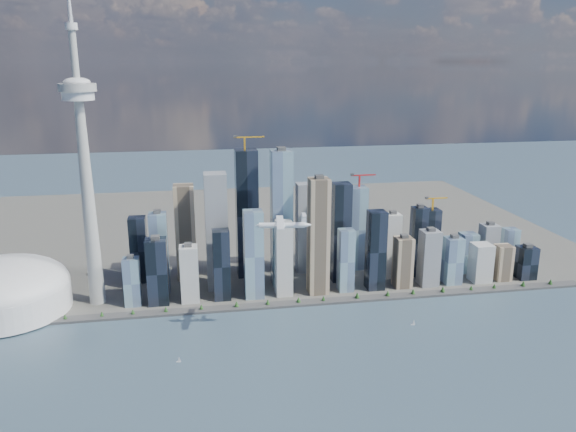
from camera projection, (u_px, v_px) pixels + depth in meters
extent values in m
plane|color=#2E4251|center=(311.00, 389.00, 696.95)|extent=(4000.00, 4000.00, 0.00)
cube|color=#383838|center=(280.00, 305.00, 933.98)|extent=(1100.00, 22.00, 4.00)
cube|color=#4C4C47|center=(251.00, 229.00, 1361.71)|extent=(1400.00, 900.00, 3.00)
cylinder|color=#3F2D1E|center=(32.00, 321.00, 869.58)|extent=(1.00, 1.00, 2.40)
cone|color=#1C4518|center=(31.00, 318.00, 868.62)|extent=(7.20, 7.20, 8.00)
cylinder|color=#3F2D1E|center=(90.00, 316.00, 883.70)|extent=(1.00, 1.00, 2.40)
cone|color=#1C4518|center=(90.00, 314.00, 882.74)|extent=(7.20, 7.20, 8.00)
cylinder|color=#3F2D1E|center=(146.00, 312.00, 897.82)|extent=(1.00, 1.00, 2.40)
cone|color=#1C4518|center=(146.00, 310.00, 896.86)|extent=(7.20, 7.20, 8.00)
cylinder|color=#3F2D1E|center=(201.00, 309.00, 911.94)|extent=(1.00, 1.00, 2.40)
cone|color=#1C4518|center=(201.00, 306.00, 910.99)|extent=(7.20, 7.20, 8.00)
cylinder|color=#3F2D1E|center=(254.00, 305.00, 926.06)|extent=(1.00, 1.00, 2.40)
cone|color=#1C4518|center=(254.00, 303.00, 925.11)|extent=(7.20, 7.20, 8.00)
cylinder|color=#3F2D1E|center=(305.00, 301.00, 940.19)|extent=(1.00, 1.00, 2.40)
cone|color=#1C4518|center=(305.00, 299.00, 939.23)|extent=(7.20, 7.20, 8.00)
cylinder|color=#3F2D1E|center=(355.00, 298.00, 954.31)|extent=(1.00, 1.00, 2.40)
cone|color=#1C4518|center=(355.00, 296.00, 953.35)|extent=(7.20, 7.20, 8.00)
cylinder|color=#3F2D1E|center=(404.00, 294.00, 968.43)|extent=(1.00, 1.00, 2.40)
cone|color=#1C4518|center=(404.00, 292.00, 967.48)|extent=(7.20, 7.20, 8.00)
cylinder|color=#3F2D1E|center=(451.00, 291.00, 982.55)|extent=(1.00, 1.00, 2.40)
cone|color=#1C4518|center=(451.00, 289.00, 981.60)|extent=(7.20, 7.20, 8.00)
cylinder|color=#3F2D1E|center=(496.00, 288.00, 996.68)|extent=(1.00, 1.00, 2.40)
cone|color=#1C4518|center=(497.00, 286.00, 995.72)|extent=(7.20, 7.20, 8.00)
cylinder|color=#3F2D1E|center=(541.00, 284.00, 1010.80)|extent=(1.00, 1.00, 2.40)
cone|color=#1C4518|center=(541.00, 283.00, 1009.84)|extent=(7.20, 7.20, 8.00)
cube|color=black|center=(156.00, 272.00, 924.32)|extent=(34.00, 34.00, 111.53)
cube|color=#7189AA|center=(157.00, 253.00, 967.79)|extent=(30.00, 30.00, 141.95)
cube|color=beige|center=(187.00, 274.00, 934.49)|extent=(30.00, 30.00, 96.32)
cube|color=tan|center=(186.00, 233.00, 1023.49)|extent=(36.00, 36.00, 177.44)
cube|color=slate|center=(218.00, 232.00, 976.15)|extent=(38.00, 38.00, 207.85)
cube|color=black|center=(220.00, 265.00, 940.08)|extent=(28.00, 28.00, 121.67)
cube|color=#7189AA|center=(253.00, 254.00, 945.00)|extent=(32.00, 32.00, 152.09)
cube|color=black|center=(246.00, 214.00, 1033.33)|extent=(40.00, 40.00, 238.27)
cube|color=#7189AA|center=(280.00, 219.00, 989.36)|extent=(36.00, 36.00, 243.34)
cube|color=beige|center=(285.00, 258.00, 956.66)|extent=(28.00, 28.00, 131.81)
cube|color=tan|center=(317.00, 237.00, 956.20)|extent=(34.00, 34.00, 202.78)
cube|color=slate|center=(304.00, 228.00, 1060.01)|extent=(30.00, 30.00, 172.37)
cube|color=black|center=(340.00, 232.00, 1015.36)|extent=(32.00, 32.00, 182.51)
cube|color=#7189AA|center=(347.00, 260.00, 977.28)|extent=(26.00, 26.00, 111.53)
cube|color=black|center=(375.00, 250.00, 981.39)|extent=(30.00, 30.00, 141.95)
cube|color=#7189AA|center=(358.00, 228.00, 1078.47)|extent=(34.00, 34.00, 162.23)
cube|color=beige|center=(392.00, 245.00, 1039.74)|extent=(28.00, 28.00, 121.67)
cube|color=tan|center=(401.00, 262.00, 996.26)|extent=(30.00, 30.00, 91.25)
cube|color=slate|center=(428.00, 258.00, 1003.07)|extent=(32.00, 32.00, 101.39)
cube|color=black|center=(418.00, 241.00, 1046.54)|extent=(26.00, 26.00, 131.81)
cube|color=#7189AA|center=(454.00, 260.00, 1013.23)|extent=(30.00, 30.00, 86.18)
cube|color=black|center=(430.00, 237.00, 1109.64)|extent=(28.00, 28.00, 111.53)
cube|color=#7189AA|center=(466.00, 253.00, 1070.24)|extent=(30.00, 30.00, 76.04)
cube|color=beige|center=(479.00, 263.00, 1023.40)|extent=(34.00, 34.00, 70.97)
cube|color=tan|center=(502.00, 263.00, 1031.41)|extent=(28.00, 28.00, 65.90)
cube|color=slate|center=(489.00, 248.00, 1075.55)|extent=(30.00, 30.00, 91.25)
cube|color=black|center=(524.00, 262.00, 1039.41)|extent=(32.00, 32.00, 60.84)
cube|color=#7189AA|center=(510.00, 249.00, 1084.23)|extent=(26.00, 26.00, 81.11)
cube|color=black|center=(137.00, 250.00, 1016.23)|extent=(30.00, 30.00, 121.67)
cube|color=#7189AA|center=(132.00, 282.00, 921.84)|extent=(26.00, 26.00, 81.11)
cube|color=orange|center=(245.00, 143.00, 998.77)|extent=(3.00, 3.00, 22.00)
cube|color=orange|center=(249.00, 137.00, 997.19)|extent=(55.00, 2.20, 2.20)
cube|color=#383838|center=(235.00, 136.00, 992.63)|extent=(6.00, 4.00, 4.00)
cube|color=red|center=(359.00, 181.00, 1054.00)|extent=(3.00, 3.00, 22.00)
cube|color=red|center=(363.00, 175.00, 1052.25)|extent=(48.00, 2.20, 2.20)
cube|color=#383838|center=(352.00, 174.00, 1048.20)|extent=(6.00, 4.00, 4.00)
cube|color=orange|center=(433.00, 204.00, 1091.91)|extent=(3.00, 3.00, 22.00)
cube|color=orange|center=(436.00, 198.00, 1090.09)|extent=(45.00, 2.20, 2.20)
cube|color=#383838|center=(427.00, 198.00, 1086.26)|extent=(6.00, 4.00, 4.00)
cone|color=#989893|center=(89.00, 204.00, 896.69)|extent=(26.00, 26.00, 340.00)
cylinder|color=silver|center=(78.00, 96.00, 851.54)|extent=(48.00, 48.00, 14.00)
cylinder|color=#989893|center=(77.00, 88.00, 848.35)|extent=(56.00, 56.00, 12.00)
ellipsoid|color=silver|center=(77.00, 82.00, 846.23)|extent=(40.00, 40.00, 14.00)
cylinder|color=#989893|center=(74.00, 55.00, 835.60)|extent=(11.00, 11.00, 80.00)
cylinder|color=silver|center=(71.00, 26.00, 824.98)|extent=(18.00, 18.00, 10.00)
cylinder|color=silver|center=(6.00, 298.00, 903.68)|extent=(200.00, 200.00, 44.00)
ellipsoid|color=silver|center=(4.00, 285.00, 897.84)|extent=(200.00, 200.00, 84.00)
cylinder|color=white|center=(282.00, 225.00, 771.72)|extent=(63.69, 15.83, 7.78)
cone|color=white|center=(258.00, 225.00, 770.42)|extent=(9.44, 8.81, 7.78)
cone|color=white|center=(307.00, 225.00, 773.07)|extent=(13.05, 9.28, 7.78)
cube|color=white|center=(280.00, 222.00, 770.53)|extent=(18.38, 68.76, 1.22)
cylinder|color=white|center=(280.00, 226.00, 758.16)|extent=(13.82, 6.06, 4.38)
cylinder|color=white|center=(280.00, 221.00, 783.93)|extent=(13.82, 6.06, 4.38)
cylinder|color=#3F3F3F|center=(275.00, 227.00, 757.87)|extent=(1.61, 9.69, 9.73)
cylinder|color=#3F3F3F|center=(275.00, 221.00, 783.64)|extent=(1.61, 9.69, 9.73)
cube|color=white|center=(304.00, 220.00, 770.86)|extent=(6.88, 1.84, 13.37)
cube|color=white|center=(304.00, 215.00, 769.05)|extent=(8.11, 22.39, 0.85)
cube|color=white|center=(178.00, 362.00, 759.41)|extent=(5.95, 2.80, 0.76)
cylinder|color=#999999|center=(178.00, 359.00, 758.24)|extent=(0.23, 0.23, 8.59)
cube|color=white|center=(413.00, 325.00, 866.59)|extent=(6.22, 3.45, 0.79)
cylinder|color=#999999|center=(413.00, 322.00, 865.38)|extent=(0.24, 0.24, 8.94)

